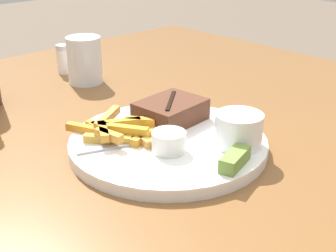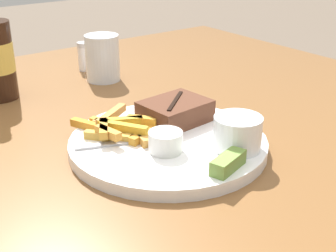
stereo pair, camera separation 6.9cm
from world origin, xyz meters
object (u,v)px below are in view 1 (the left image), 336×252
object	(u,v)px
steak_portion	(171,111)
dipping_sauce_cup	(169,141)
coleslaw_cup	(239,128)
pickle_spear	(235,159)
fork_utensil	(118,146)
drinking_glass	(85,60)
salt_shaker	(63,59)
dinner_plate	(168,144)

from	to	relation	value
steak_portion	dipping_sauce_cup	world-z (taller)	steak_portion
coleslaw_cup	pickle_spear	xyz separation A→B (m)	(-0.05, -0.04, -0.02)
steak_portion	dipping_sauce_cup	xyz separation A→B (m)	(-0.08, -0.08, -0.00)
fork_utensil	steak_portion	bearing A→B (deg)	28.98
steak_portion	pickle_spear	size ratio (longest dim) A/B	1.70
pickle_spear	drinking_glass	distance (m)	0.48
salt_shaker	drinking_glass	bearing A→B (deg)	-91.01
steak_portion	coleslaw_cup	size ratio (longest dim) A/B	1.58
dipping_sauce_cup	drinking_glass	size ratio (longest dim) A/B	0.50
dinner_plate	salt_shaker	bearing A→B (deg)	78.55
steak_portion	salt_shaker	world-z (taller)	salt_shaker
dinner_plate	pickle_spear	bearing A→B (deg)	-87.33
salt_shaker	dinner_plate	bearing A→B (deg)	-101.45
dipping_sauce_cup	fork_utensil	size ratio (longest dim) A/B	0.38
steak_portion	salt_shaker	xyz separation A→B (m)	(0.04, 0.39, -0.00)
dinner_plate	drinking_glass	distance (m)	0.36
dipping_sauce_cup	drinking_glass	world-z (taller)	drinking_glass
steak_portion	salt_shaker	bearing A→B (deg)	84.06
pickle_spear	fork_utensil	size ratio (longest dim) A/B	0.50
dinner_plate	drinking_glass	world-z (taller)	drinking_glass
dipping_sauce_cup	salt_shaker	size ratio (longest dim) A/B	0.75
pickle_spear	salt_shaker	distance (m)	0.57
steak_portion	fork_utensil	distance (m)	0.12
dipping_sauce_cup	fork_utensil	bearing A→B (deg)	126.83
coleslaw_cup	dipping_sauce_cup	size ratio (longest dim) A/B	1.42
fork_utensil	pickle_spear	bearing A→B (deg)	-41.51
dinner_plate	coleslaw_cup	world-z (taller)	coleslaw_cup
dinner_plate	salt_shaker	xyz separation A→B (m)	(0.09, 0.44, 0.02)
steak_portion	drinking_glass	xyz separation A→B (m)	(0.04, 0.31, 0.01)
pickle_spear	dipping_sauce_cup	bearing A→B (deg)	110.29
pickle_spear	salt_shaker	world-z (taller)	salt_shaker
dipping_sauce_cup	pickle_spear	world-z (taller)	dipping_sauce_cup
dinner_plate	steak_portion	distance (m)	0.07
dinner_plate	fork_utensil	distance (m)	0.08
dipping_sauce_cup	drinking_glass	xyz separation A→B (m)	(0.12, 0.38, 0.01)
steak_portion	pickle_spear	bearing A→B (deg)	-104.04
pickle_spear	drinking_glass	xyz separation A→B (m)	(0.08, 0.47, 0.02)
steak_portion	dipping_sauce_cup	size ratio (longest dim) A/B	2.24
coleslaw_cup	dinner_plate	bearing A→B (deg)	124.18
dinner_plate	pickle_spear	world-z (taller)	pickle_spear
drinking_glass	salt_shaker	world-z (taller)	drinking_glass
salt_shaker	pickle_spear	bearing A→B (deg)	-98.41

